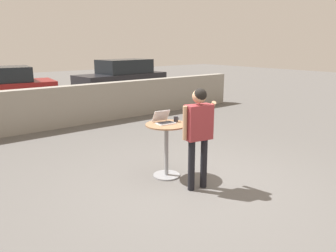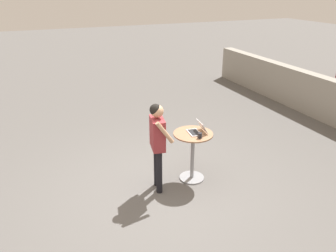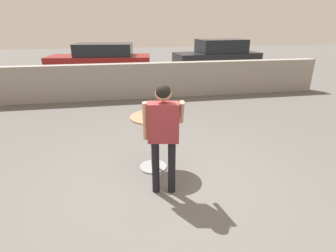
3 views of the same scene
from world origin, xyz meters
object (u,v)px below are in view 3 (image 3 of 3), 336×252
(standing_person, at_px, (163,127))
(parked_car_further_down, at_px, (218,56))
(cafe_table, at_px, (153,134))
(parked_car_near_street, at_px, (101,61))
(coffee_mug, at_px, (166,112))
(laptop, at_px, (152,112))

(standing_person, xyz_separation_m, parked_car_further_down, (4.43, 9.69, -0.23))
(cafe_table, height_order, standing_person, standing_person)
(cafe_table, xyz_separation_m, parked_car_further_down, (4.49, 8.97, 0.18))
(parked_car_near_street, bearing_deg, parked_car_further_down, 7.59)
(cafe_table, bearing_deg, standing_person, -84.81)
(parked_car_further_down, bearing_deg, standing_person, -114.55)
(coffee_mug, xyz_separation_m, standing_person, (-0.16, -0.74, 0.04))
(coffee_mug, bearing_deg, cafe_table, -175.81)
(laptop, height_order, parked_car_further_down, parked_car_further_down)
(cafe_table, relative_size, coffee_mug, 8.61)
(standing_person, bearing_deg, parked_car_further_down, 65.45)
(laptop, distance_m, parked_car_near_street, 8.22)
(laptop, height_order, standing_person, standing_person)
(laptop, distance_m, parked_car_further_down, 9.96)
(laptop, distance_m, coffee_mug, 0.23)
(laptop, height_order, coffee_mug, laptop)
(coffee_mug, height_order, parked_car_near_street, parked_car_near_street)
(standing_person, distance_m, parked_car_further_down, 10.66)
(parked_car_near_street, bearing_deg, cafe_table, -81.32)
(cafe_table, bearing_deg, coffee_mug, 4.19)
(cafe_table, relative_size, parked_car_further_down, 0.22)
(cafe_table, distance_m, laptop, 0.39)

